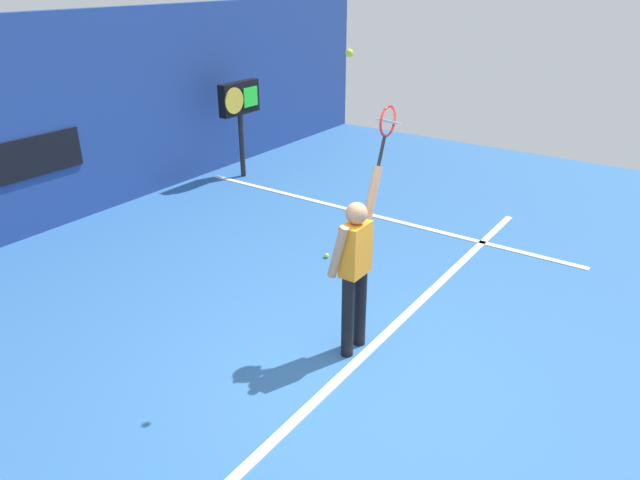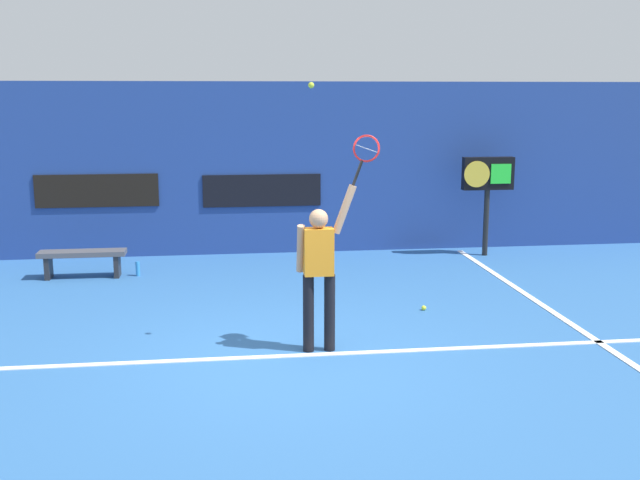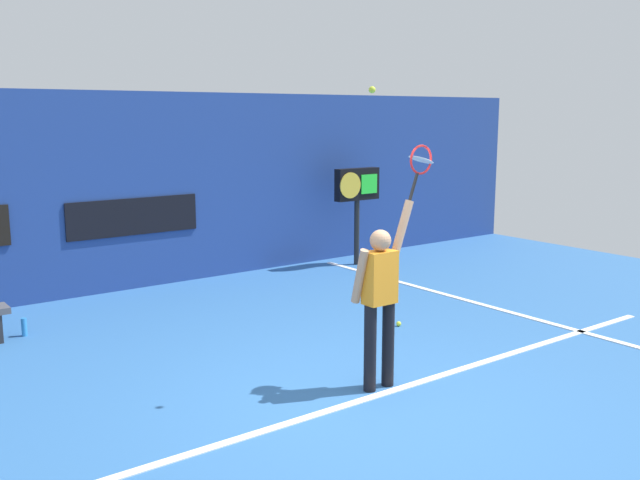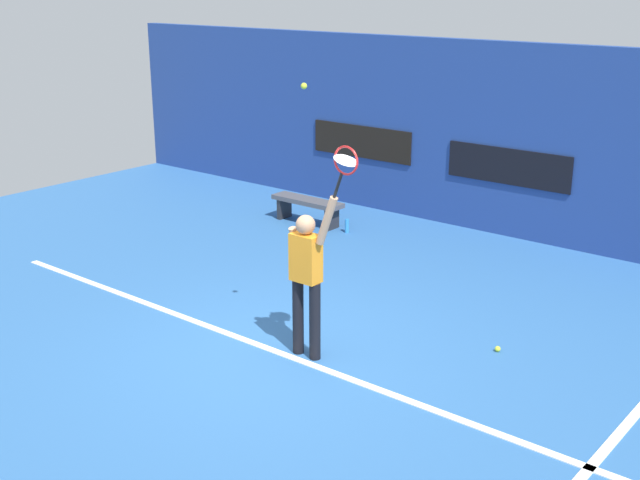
{
  "view_description": "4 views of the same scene",
  "coord_description": "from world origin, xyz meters",
  "px_view_note": "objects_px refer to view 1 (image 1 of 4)",
  "views": [
    {
      "loc": [
        -4.21,
        -2.55,
        3.72
      ],
      "look_at": [
        0.01,
        0.38,
        1.37
      ],
      "focal_mm": 33.07,
      "sensor_mm": 36.0,
      "label": 1
    },
    {
      "loc": [
        -0.75,
        -8.28,
        2.99
      ],
      "look_at": [
        0.42,
        0.63,
        1.24
      ],
      "focal_mm": 42.49,
      "sensor_mm": 36.0,
      "label": 2
    },
    {
      "loc": [
        -4.37,
        -5.1,
        2.85
      ],
      "look_at": [
        0.06,
        0.82,
        1.52
      ],
      "focal_mm": 39.68,
      "sensor_mm": 36.0,
      "label": 3
    },
    {
      "loc": [
        5.82,
        -6.33,
        4.16
      ],
      "look_at": [
        -0.04,
        0.9,
        1.14
      ],
      "focal_mm": 45.47,
      "sensor_mm": 36.0,
      "label": 4
    }
  ],
  "objects_px": {
    "tennis_ball": "(349,53)",
    "spare_ball": "(327,256)",
    "scoreboard_clock": "(240,103)",
    "tennis_player": "(355,265)",
    "tennis_racket": "(387,125)"
  },
  "relations": [
    {
      "from": "tennis_racket",
      "to": "spare_ball",
      "type": "xyz_separation_m",
      "value": [
        1.14,
        1.48,
        -2.31
      ]
    },
    {
      "from": "tennis_player",
      "to": "tennis_racket",
      "type": "bearing_deg",
      "value": -0.46
    },
    {
      "from": "scoreboard_clock",
      "to": "spare_ball",
      "type": "distance_m",
      "value": 4.25
    },
    {
      "from": "tennis_player",
      "to": "tennis_ball",
      "type": "distance_m",
      "value": 2.07
    },
    {
      "from": "tennis_player",
      "to": "scoreboard_clock",
      "type": "xyz_separation_m",
      "value": [
        3.77,
        4.9,
        0.44
      ]
    },
    {
      "from": "tennis_player",
      "to": "tennis_ball",
      "type": "height_order",
      "value": "tennis_ball"
    },
    {
      "from": "scoreboard_clock",
      "to": "tennis_ball",
      "type": "bearing_deg",
      "value": -128.54
    },
    {
      "from": "spare_ball",
      "to": "tennis_ball",
      "type": "bearing_deg",
      "value": -141.2
    },
    {
      "from": "tennis_player",
      "to": "scoreboard_clock",
      "type": "relative_size",
      "value": 1.07
    },
    {
      "from": "scoreboard_clock",
      "to": "tennis_player",
      "type": "bearing_deg",
      "value": -127.55
    },
    {
      "from": "scoreboard_clock",
      "to": "spare_ball",
      "type": "bearing_deg",
      "value": -121.48
    },
    {
      "from": "tennis_ball",
      "to": "spare_ball",
      "type": "bearing_deg",
      "value": 38.8
    },
    {
      "from": "tennis_ball",
      "to": "tennis_racket",
      "type": "bearing_deg",
      "value": -6.93
    },
    {
      "from": "tennis_player",
      "to": "tennis_racket",
      "type": "xyz_separation_m",
      "value": [
        0.53,
        -0.0,
        1.33
      ]
    },
    {
      "from": "tennis_racket",
      "to": "scoreboard_clock",
      "type": "height_order",
      "value": "tennis_racket"
    }
  ]
}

